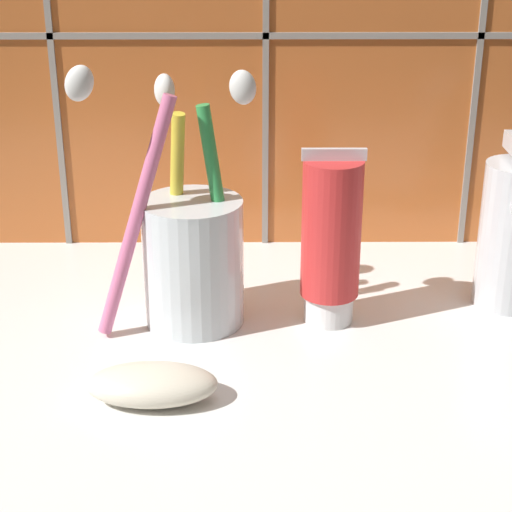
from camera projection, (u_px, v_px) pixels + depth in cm
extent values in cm
cube|color=white|center=(244.00, 370.00, 55.54)|extent=(66.74, 39.79, 2.00)
cube|color=gray|center=(244.00, 36.00, 66.03)|extent=(76.74, 0.24, 0.50)
cylinder|color=silver|center=(193.00, 262.00, 58.07)|extent=(6.85, 6.85, 8.84)
cylinder|color=green|center=(220.00, 215.00, 56.87)|extent=(2.93, 1.04, 14.94)
ellipsoid|color=white|center=(236.00, 87.00, 53.57)|extent=(2.03, 1.39, 2.41)
cylinder|color=yellow|center=(176.00, 212.00, 58.42)|extent=(2.17, 3.07, 14.23)
ellipsoid|color=white|center=(164.00, 90.00, 56.19)|extent=(2.07, 2.37, 2.42)
cylinder|color=pink|center=(136.00, 218.00, 55.03)|extent=(5.99, 2.50, 15.97)
ellipsoid|color=white|center=(79.00, 83.00, 50.77)|extent=(2.56, 1.88, 2.62)
cylinder|color=white|center=(328.00, 306.00, 59.45)|extent=(3.43, 3.43, 2.09)
cylinder|color=red|center=(331.00, 229.00, 57.15)|extent=(4.03, 4.03, 9.51)
cube|color=silver|center=(334.00, 154.00, 55.12)|extent=(4.23, 0.36, 0.80)
ellipsoid|color=silver|center=(152.00, 384.00, 49.99)|extent=(7.73, 4.01, 2.18)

